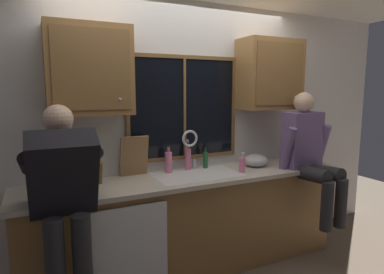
{
  "coord_description": "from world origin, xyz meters",
  "views": [
    {
      "loc": [
        -1.27,
        -2.95,
        1.71
      ],
      "look_at": [
        0.01,
        -0.3,
        1.28
      ],
      "focal_mm": 30.53,
      "sensor_mm": 36.0,
      "label": 1
    }
  ],
  "objects_px": {
    "person_sitting_on_counter": "(309,151)",
    "bottle_amber_small": "(188,158)",
    "mixing_bowl": "(255,161)",
    "soap_dispenser": "(242,164)",
    "knife_block": "(94,171)",
    "person_standing": "(64,198)",
    "bottle_green_glass": "(205,159)",
    "cutting_board": "(134,156)",
    "bottle_tall_clear": "(169,162)"
  },
  "relations": [
    {
      "from": "mixing_bowl",
      "to": "bottle_tall_clear",
      "type": "height_order",
      "value": "bottle_tall_clear"
    },
    {
      "from": "person_standing",
      "to": "bottle_green_glass",
      "type": "height_order",
      "value": "person_standing"
    },
    {
      "from": "person_sitting_on_counter",
      "to": "soap_dispenser",
      "type": "distance_m",
      "value": 0.71
    },
    {
      "from": "person_sitting_on_counter",
      "to": "knife_block",
      "type": "relative_size",
      "value": 3.92
    },
    {
      "from": "cutting_board",
      "to": "bottle_amber_small",
      "type": "height_order",
      "value": "cutting_board"
    },
    {
      "from": "bottle_tall_clear",
      "to": "bottle_amber_small",
      "type": "height_order",
      "value": "bottle_amber_small"
    },
    {
      "from": "bottle_tall_clear",
      "to": "bottle_amber_small",
      "type": "distance_m",
      "value": 0.22
    },
    {
      "from": "cutting_board",
      "to": "bottle_tall_clear",
      "type": "height_order",
      "value": "cutting_board"
    },
    {
      "from": "knife_block",
      "to": "bottle_amber_small",
      "type": "relative_size",
      "value": 1.17
    },
    {
      "from": "person_standing",
      "to": "bottle_tall_clear",
      "type": "relative_size",
      "value": 6.13
    },
    {
      "from": "mixing_bowl",
      "to": "soap_dispenser",
      "type": "relative_size",
      "value": 1.32
    },
    {
      "from": "person_standing",
      "to": "cutting_board",
      "type": "height_order",
      "value": "person_standing"
    },
    {
      "from": "person_sitting_on_counter",
      "to": "bottle_tall_clear",
      "type": "relative_size",
      "value": 4.81
    },
    {
      "from": "knife_block",
      "to": "bottle_tall_clear",
      "type": "bearing_deg",
      "value": 6.24
    },
    {
      "from": "knife_block",
      "to": "mixing_bowl",
      "type": "xyz_separation_m",
      "value": [
        1.62,
        -0.06,
        -0.05
      ]
    },
    {
      "from": "bottle_amber_small",
      "to": "mixing_bowl",
      "type": "bearing_deg",
      "value": -13.59
    },
    {
      "from": "cutting_board",
      "to": "soap_dispenser",
      "type": "xyz_separation_m",
      "value": [
        0.97,
        -0.31,
        -0.11
      ]
    },
    {
      "from": "mixing_bowl",
      "to": "person_standing",
      "type": "bearing_deg",
      "value": -168.33
    },
    {
      "from": "soap_dispenser",
      "to": "bottle_tall_clear",
      "type": "distance_m",
      "value": 0.71
    },
    {
      "from": "cutting_board",
      "to": "bottle_amber_small",
      "type": "relative_size",
      "value": 1.38
    },
    {
      "from": "soap_dispenser",
      "to": "bottle_tall_clear",
      "type": "relative_size",
      "value": 0.75
    },
    {
      "from": "person_sitting_on_counter",
      "to": "mixing_bowl",
      "type": "relative_size",
      "value": 4.87
    },
    {
      "from": "cutting_board",
      "to": "mixing_bowl",
      "type": "distance_m",
      "value": 1.25
    },
    {
      "from": "person_standing",
      "to": "knife_block",
      "type": "xyz_separation_m",
      "value": [
        0.27,
        0.45,
        0.05
      ]
    },
    {
      "from": "person_sitting_on_counter",
      "to": "bottle_amber_small",
      "type": "distance_m",
      "value": 1.21
    },
    {
      "from": "person_sitting_on_counter",
      "to": "knife_block",
      "type": "bearing_deg",
      "value": 169.45
    },
    {
      "from": "person_standing",
      "to": "person_sitting_on_counter",
      "type": "xyz_separation_m",
      "value": [
        2.3,
        0.07,
        0.13
      ]
    },
    {
      "from": "knife_block",
      "to": "bottle_amber_small",
      "type": "xyz_separation_m",
      "value": [
        0.92,
        0.11,
        0.0
      ]
    },
    {
      "from": "cutting_board",
      "to": "bottle_tall_clear",
      "type": "distance_m",
      "value": 0.33
    },
    {
      "from": "cutting_board",
      "to": "bottle_green_glass",
      "type": "height_order",
      "value": "cutting_board"
    },
    {
      "from": "bottle_green_glass",
      "to": "soap_dispenser",
      "type": "bearing_deg",
      "value": -51.15
    },
    {
      "from": "person_sitting_on_counter",
      "to": "knife_block",
      "type": "height_order",
      "value": "person_sitting_on_counter"
    },
    {
      "from": "mixing_bowl",
      "to": "bottle_green_glass",
      "type": "xyz_separation_m",
      "value": [
        -0.51,
        0.15,
        0.03
      ]
    },
    {
      "from": "bottle_tall_clear",
      "to": "bottle_amber_small",
      "type": "bearing_deg",
      "value": 7.9
    },
    {
      "from": "knife_block",
      "to": "bottle_tall_clear",
      "type": "xyz_separation_m",
      "value": [
        0.7,
        0.08,
        -0.0
      ]
    },
    {
      "from": "soap_dispenser",
      "to": "cutting_board",
      "type": "bearing_deg",
      "value": 162.12
    },
    {
      "from": "knife_block",
      "to": "cutting_board",
      "type": "relative_size",
      "value": 0.85
    },
    {
      "from": "person_sitting_on_counter",
      "to": "bottle_amber_small",
      "type": "xyz_separation_m",
      "value": [
        -1.11,
        0.49,
        -0.07
      ]
    },
    {
      "from": "cutting_board",
      "to": "person_sitting_on_counter",
      "type": "bearing_deg",
      "value": -16.26
    },
    {
      "from": "soap_dispenser",
      "to": "bottle_green_glass",
      "type": "relative_size",
      "value": 0.9
    },
    {
      "from": "person_sitting_on_counter",
      "to": "cutting_board",
      "type": "relative_size",
      "value": 3.32
    },
    {
      "from": "person_standing",
      "to": "bottle_green_glass",
      "type": "distance_m",
      "value": 1.48
    },
    {
      "from": "person_sitting_on_counter",
      "to": "mixing_bowl",
      "type": "bearing_deg",
      "value": 142.5
    },
    {
      "from": "bottle_amber_small",
      "to": "knife_block",
      "type": "bearing_deg",
      "value": -173.36
    },
    {
      "from": "bottle_green_glass",
      "to": "bottle_tall_clear",
      "type": "bearing_deg",
      "value": -178.29
    },
    {
      "from": "bottle_tall_clear",
      "to": "knife_block",
      "type": "bearing_deg",
      "value": -173.76
    },
    {
      "from": "person_sitting_on_counter",
      "to": "bottle_tall_clear",
      "type": "bearing_deg",
      "value": 161.06
    },
    {
      "from": "person_sitting_on_counter",
      "to": "bottle_amber_small",
      "type": "height_order",
      "value": "person_sitting_on_counter"
    },
    {
      "from": "person_standing",
      "to": "cutting_board",
      "type": "distance_m",
      "value": 0.86
    },
    {
      "from": "knife_block",
      "to": "cutting_board",
      "type": "xyz_separation_m",
      "value": [
        0.38,
        0.1,
        0.08
      ]
    }
  ]
}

